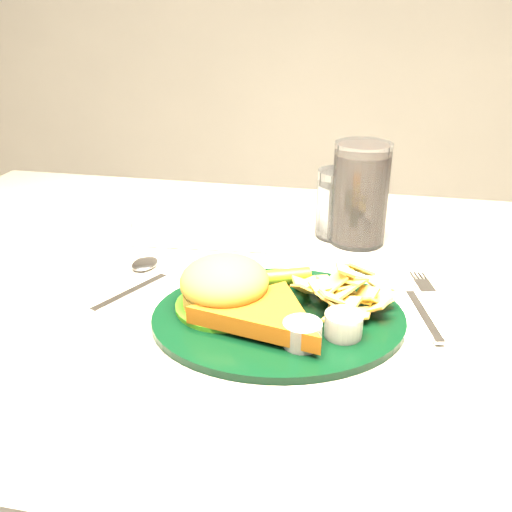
{
  "coord_description": "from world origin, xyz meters",
  "views": [
    {
      "loc": [
        0.16,
        -0.66,
        1.09
      ],
      "look_at": [
        0.03,
        -0.03,
        0.8
      ],
      "focal_mm": 40.0,
      "sensor_mm": 36.0,
      "label": 1
    }
  ],
  "objects_px": {
    "dinner_plate": "(279,296)",
    "water_glass": "(338,204)",
    "cola_glass": "(360,194)",
    "fork_napkin": "(423,312)",
    "table": "(245,486)"
  },
  "relations": [
    {
      "from": "table",
      "to": "dinner_plate",
      "type": "relative_size",
      "value": 4.13
    },
    {
      "from": "table",
      "to": "water_glass",
      "type": "distance_m",
      "value": 0.47
    },
    {
      "from": "cola_glass",
      "to": "fork_napkin",
      "type": "distance_m",
      "value": 0.24
    },
    {
      "from": "water_glass",
      "to": "cola_glass",
      "type": "bearing_deg",
      "value": -27.73
    },
    {
      "from": "water_glass",
      "to": "cola_glass",
      "type": "relative_size",
      "value": 0.69
    },
    {
      "from": "table",
      "to": "water_glass",
      "type": "xyz_separation_m",
      "value": [
        0.11,
        0.17,
        0.43
      ]
    },
    {
      "from": "water_glass",
      "to": "fork_napkin",
      "type": "bearing_deg",
      "value": -62.16
    },
    {
      "from": "cola_glass",
      "to": "dinner_plate",
      "type": "bearing_deg",
      "value": -106.73
    },
    {
      "from": "table",
      "to": "cola_glass",
      "type": "height_order",
      "value": "cola_glass"
    },
    {
      "from": "water_glass",
      "to": "fork_napkin",
      "type": "relative_size",
      "value": 0.7
    },
    {
      "from": "table",
      "to": "dinner_plate",
      "type": "distance_m",
      "value": 0.42
    },
    {
      "from": "dinner_plate",
      "to": "water_glass",
      "type": "xyz_separation_m",
      "value": [
        0.04,
        0.27,
        0.02
      ]
    },
    {
      "from": "cola_glass",
      "to": "fork_napkin",
      "type": "bearing_deg",
      "value": -67.31
    },
    {
      "from": "table",
      "to": "water_glass",
      "type": "relative_size",
      "value": 11.42
    },
    {
      "from": "dinner_plate",
      "to": "water_glass",
      "type": "height_order",
      "value": "water_glass"
    }
  ]
}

